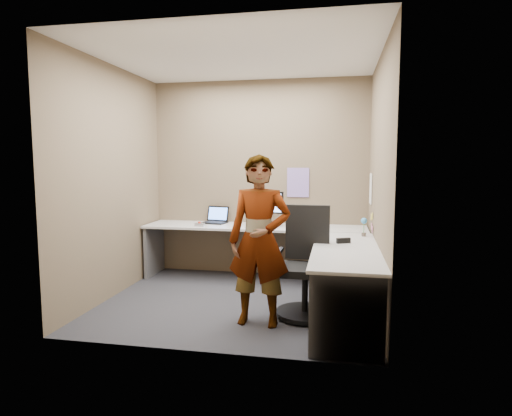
% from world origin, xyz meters
% --- Properties ---
extents(ground, '(3.00, 3.00, 0.00)m').
position_xyz_m(ground, '(0.00, 0.00, 0.00)').
color(ground, black).
rests_on(ground, ground).
extents(wall_back, '(3.00, 0.00, 3.00)m').
position_xyz_m(wall_back, '(0.00, 1.30, 1.35)').
color(wall_back, brown).
rests_on(wall_back, ground).
extents(wall_right, '(0.00, 2.70, 2.70)m').
position_xyz_m(wall_right, '(1.50, 0.00, 1.35)').
color(wall_right, brown).
rests_on(wall_right, ground).
extents(wall_left, '(0.00, 2.70, 2.70)m').
position_xyz_m(wall_left, '(-1.50, 0.00, 1.35)').
color(wall_left, brown).
rests_on(wall_left, ground).
extents(ceiling, '(3.00, 3.00, 0.00)m').
position_xyz_m(ceiling, '(0.00, 0.00, 2.70)').
color(ceiling, white).
rests_on(ceiling, wall_back).
extents(desk, '(2.98, 2.58, 0.73)m').
position_xyz_m(desk, '(0.44, 0.39, 0.59)').
color(desk, '#BBBBBB').
rests_on(desk, ground).
extents(paper_ream, '(0.30, 0.24, 0.05)m').
position_xyz_m(paper_ream, '(0.18, 0.92, 0.76)').
color(paper_ream, red).
rests_on(paper_ream, desk).
extents(monitor, '(0.43, 0.15, 0.41)m').
position_xyz_m(monitor, '(0.18, 0.94, 1.03)').
color(monitor, black).
rests_on(monitor, paper_ream).
extents(laptop, '(0.36, 0.32, 0.23)m').
position_xyz_m(laptop, '(-0.58, 1.15, 0.79)').
color(laptop, black).
rests_on(laptop, desk).
extents(trackball_mouse, '(0.12, 0.08, 0.07)m').
position_xyz_m(trackball_mouse, '(-0.70, 0.78, 0.76)').
color(trackball_mouse, '#B7B7BC').
rests_on(trackball_mouse, desk).
extents(origami, '(0.10, 0.10, 0.06)m').
position_xyz_m(origami, '(0.18, 0.92, 0.76)').
color(origami, white).
rests_on(origami, desk).
extents(stapler, '(0.15, 0.10, 0.05)m').
position_xyz_m(stapler, '(1.16, -0.05, 0.76)').
color(stapler, black).
rests_on(stapler, desk).
extents(flower, '(0.07, 0.07, 0.22)m').
position_xyz_m(flower, '(1.39, 0.41, 0.87)').
color(flower, brown).
rests_on(flower, desk).
extents(calendar_purple, '(0.30, 0.01, 0.40)m').
position_xyz_m(calendar_purple, '(0.55, 1.29, 1.30)').
color(calendar_purple, '#846BB7').
rests_on(calendar_purple, wall_back).
extents(calendar_white, '(0.01, 0.28, 0.38)m').
position_xyz_m(calendar_white, '(1.49, 0.90, 1.25)').
color(calendar_white, white).
rests_on(calendar_white, wall_right).
extents(sticky_note_a, '(0.01, 0.07, 0.07)m').
position_xyz_m(sticky_note_a, '(1.49, 0.55, 0.95)').
color(sticky_note_a, '#F2E059').
rests_on(sticky_note_a, wall_right).
extents(sticky_note_b, '(0.01, 0.07, 0.07)m').
position_xyz_m(sticky_note_b, '(1.49, 0.60, 0.82)').
color(sticky_note_b, pink).
rests_on(sticky_note_b, wall_right).
extents(sticky_note_c, '(0.01, 0.07, 0.07)m').
position_xyz_m(sticky_note_c, '(1.49, 0.48, 0.80)').
color(sticky_note_c, pink).
rests_on(sticky_note_c, wall_right).
extents(sticky_note_d, '(0.01, 0.07, 0.07)m').
position_xyz_m(sticky_note_d, '(1.49, 0.70, 0.92)').
color(sticky_note_d, '#F2E059').
rests_on(sticky_note_d, wall_right).
extents(office_chair, '(0.59, 0.59, 1.11)m').
position_xyz_m(office_chair, '(0.78, -0.26, 0.45)').
color(office_chair, black).
rests_on(office_chair, ground).
extents(person, '(0.61, 0.41, 1.65)m').
position_xyz_m(person, '(0.35, -0.58, 0.83)').
color(person, '#999399').
rests_on(person, ground).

